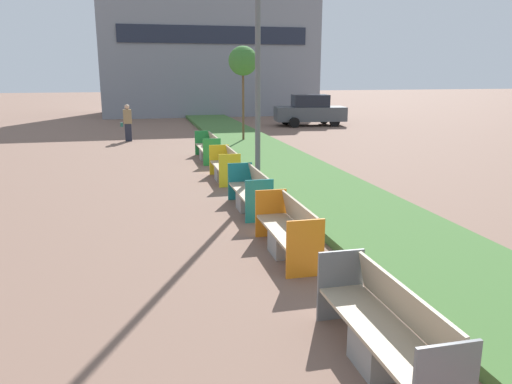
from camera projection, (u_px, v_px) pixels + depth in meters
The scene contains 11 objects.
planter_grass_strip at pixel (367, 217), 10.82m from camera, with size 2.80×120.00×0.18m.
building_backdrop at pixel (207, 45), 38.55m from camera, with size 15.81×7.86×10.39m.
bench_grey_frame at pixel (385, 336), 5.39m from camera, with size 0.65×2.34×0.94m.
bench_orange_frame at pixel (288, 234), 8.80m from camera, with size 0.65×2.13×0.94m.
bench_teal_frame at pixel (250, 195), 11.67m from camera, with size 0.65×2.11×0.94m.
bench_yellow_frame at pixel (225, 168), 14.89m from camera, with size 0.65×1.92×0.94m.
bench_green_frame at pixel (208, 150), 18.42m from camera, with size 0.65×2.48×0.94m.
street_lamp_post at pixel (258, 10), 12.53m from camera, with size 0.24×0.44×8.58m.
sapling_tree_far at pixel (243, 61), 21.91m from camera, with size 1.29×1.29×4.30m.
pedestrian_walking at pixel (128, 123), 23.31m from camera, with size 0.53×0.24×1.71m.
parked_car_distant at pixel (310, 111), 30.17m from camera, with size 4.39×2.27×1.86m.
Camera 1 is at (-1.54, 2.44, 3.15)m, focal length 35.00 mm.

